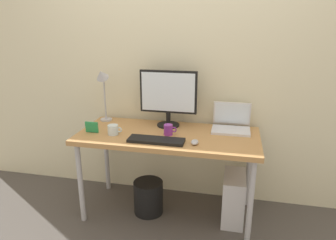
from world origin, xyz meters
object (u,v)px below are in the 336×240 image
at_px(monitor, 168,95).
at_px(computer_tower, 233,198).
at_px(mouse, 195,142).
at_px(laptop, 231,123).
at_px(photo_frame, 92,127).
at_px(wastebasket, 148,197).
at_px(desk, 168,141).
at_px(keyboard, 156,140).
at_px(coffee_mug, 168,130).
at_px(glass_cup, 113,130).
at_px(desk_lamp, 102,83).

relative_size(monitor, computer_tower, 1.20).
bearing_deg(mouse, laptop, 56.70).
relative_size(photo_frame, wastebasket, 0.37).
xyz_separation_m(desk, laptop, (0.51, 0.22, 0.12)).
relative_size(keyboard, computer_tower, 1.05).
xyz_separation_m(laptop, computer_tower, (0.06, -0.20, -0.60)).
height_order(keyboard, photo_frame, photo_frame).
distance_m(coffee_mug, photo_frame, 0.65).
height_order(monitor, keyboard, monitor).
bearing_deg(photo_frame, glass_cup, -1.57).
xyz_separation_m(desk, glass_cup, (-0.44, -0.11, 0.11)).
bearing_deg(coffee_mug, keyboard, -109.70).
bearing_deg(mouse, coffee_mug, 146.73).
height_order(laptop, mouse, laptop).
bearing_deg(monitor, wastebasket, -118.29).
distance_m(keyboard, photo_frame, 0.59).
distance_m(monitor, wastebasket, 0.92).
relative_size(keyboard, photo_frame, 4.00).
xyz_separation_m(coffee_mug, photo_frame, (-0.64, -0.08, 0.00)).
xyz_separation_m(computer_tower, wastebasket, (-0.74, -0.05, -0.06)).
relative_size(laptop, mouse, 3.56).
bearing_deg(laptop, desk, -156.90).
xyz_separation_m(keyboard, wastebasket, (-0.12, 0.16, -0.62)).
distance_m(coffee_mug, glass_cup, 0.46).
bearing_deg(glass_cup, desk, 14.57).
relative_size(desk, mouse, 16.67).
xyz_separation_m(monitor, mouse, (0.29, -0.38, -0.26)).
bearing_deg(desk, coffee_mug, -69.71).
bearing_deg(wastebasket, coffee_mug, 4.45).
height_order(desk_lamp, keyboard, desk_lamp).
xyz_separation_m(photo_frame, wastebasket, (0.46, 0.07, -0.65)).
distance_m(keyboard, coffee_mug, 0.18).
bearing_deg(computer_tower, coffee_mug, -175.95).
relative_size(laptop, computer_tower, 0.76).
relative_size(keyboard, coffee_mug, 4.06).
bearing_deg(desk, mouse, -36.12).
distance_m(laptop, coffee_mug, 0.56).
bearing_deg(keyboard, desk_lamp, 146.46).
height_order(laptop, coffee_mug, laptop).
xyz_separation_m(monitor, computer_tower, (0.61, -0.19, -0.82)).
relative_size(desk, desk_lamp, 2.97).
distance_m(monitor, mouse, 0.55).
height_order(desk, coffee_mug, coffee_mug).
distance_m(desk, keyboard, 0.22).
bearing_deg(computer_tower, photo_frame, -174.10).
bearing_deg(desk, photo_frame, -170.25).
bearing_deg(wastebasket, laptop, 20.58).
height_order(monitor, laptop, monitor).
xyz_separation_m(monitor, keyboard, (-0.01, -0.40, -0.27)).
bearing_deg(glass_cup, coffee_mug, 11.34).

